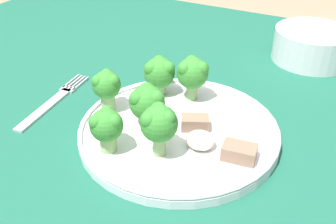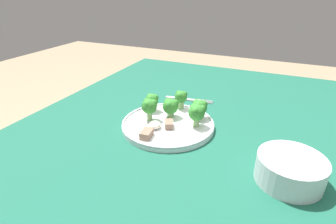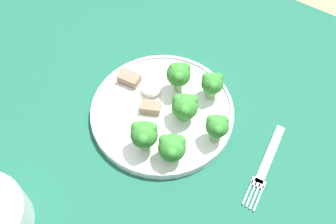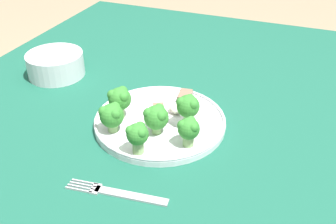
# 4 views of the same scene
# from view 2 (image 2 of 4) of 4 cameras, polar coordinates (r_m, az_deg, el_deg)

# --- Properties ---
(table) EXTENTS (1.38, 0.99, 0.77)m
(table) POSITION_cam_2_polar(r_m,az_deg,el_deg) (0.81, 3.01, -10.29)
(table) COLOR #195642
(table) RESTS_ON ground_plane
(dinner_plate) EXTENTS (0.27, 0.27, 0.02)m
(dinner_plate) POSITION_cam_2_polar(r_m,az_deg,el_deg) (0.78, 0.00, -2.69)
(dinner_plate) COLOR white
(dinner_plate) RESTS_ON table
(fork) EXTENTS (0.04, 0.18, 0.00)m
(fork) POSITION_cam_2_polar(r_m,az_deg,el_deg) (0.96, 4.43, 2.71)
(fork) COLOR #B2B2B7
(fork) RESTS_ON table
(cream_bowl) EXTENTS (0.14, 0.14, 0.06)m
(cream_bowl) POSITION_cam_2_polar(r_m,az_deg,el_deg) (0.63, 25.00, -11.39)
(cream_bowl) COLOR silver
(cream_bowl) RESTS_ON table
(broccoli_floret_near_rim_left) EXTENTS (0.05, 0.05, 0.06)m
(broccoli_floret_near_rim_left) POSITION_cam_2_polar(r_m,az_deg,el_deg) (0.80, 0.55, 1.30)
(broccoli_floret_near_rim_left) COLOR #7FA866
(broccoli_floret_near_rim_left) RESTS_ON dinner_plate
(broccoli_floret_center_left) EXTENTS (0.05, 0.05, 0.07)m
(broccoli_floret_center_left) POSITION_cam_2_polar(r_m,az_deg,el_deg) (0.75, 6.26, -0.09)
(broccoli_floret_center_left) COLOR #7FA866
(broccoli_floret_center_left) RESTS_ON dinner_plate
(broccoli_floret_back_left) EXTENTS (0.04, 0.04, 0.06)m
(broccoli_floret_back_left) POSITION_cam_2_polar(r_m,az_deg,el_deg) (0.84, -3.53, 2.55)
(broccoli_floret_back_left) COLOR #7FA866
(broccoli_floret_back_left) RESTS_ON dinner_plate
(broccoli_floret_front_left) EXTENTS (0.05, 0.05, 0.07)m
(broccoli_floret_front_left) POSITION_cam_2_polar(r_m,az_deg,el_deg) (0.78, -4.10, 1.27)
(broccoli_floret_front_left) COLOR #7FA866
(broccoli_floret_front_left) RESTS_ON dinner_plate
(broccoli_floret_center_back) EXTENTS (0.04, 0.04, 0.06)m
(broccoli_floret_center_back) POSITION_cam_2_polar(r_m,az_deg,el_deg) (0.86, 2.83, 3.22)
(broccoli_floret_center_back) COLOR #7FA866
(broccoli_floret_center_back) RESTS_ON dinner_plate
(broccoli_floret_mid_cluster) EXTENTS (0.05, 0.05, 0.06)m
(broccoli_floret_mid_cluster) POSITION_cam_2_polar(r_m,az_deg,el_deg) (0.80, 6.80, 1.03)
(broccoli_floret_mid_cluster) COLOR #7FA866
(broccoli_floret_mid_cluster) RESTS_ON dinner_plate
(meat_slice_front_slice) EXTENTS (0.04, 0.04, 0.02)m
(meat_slice_front_slice) POSITION_cam_2_polar(r_m,az_deg,el_deg) (0.75, 0.19, -2.68)
(meat_slice_front_slice) COLOR #846651
(meat_slice_front_slice) RESTS_ON dinner_plate
(meat_slice_middle_slice) EXTENTS (0.04, 0.03, 0.02)m
(meat_slice_middle_slice) POSITION_cam_2_polar(r_m,az_deg,el_deg) (0.71, -4.69, -4.77)
(meat_slice_middle_slice) COLOR #846651
(meat_slice_middle_slice) RESTS_ON dinner_plate
(sauce_dollop) EXTENTS (0.04, 0.03, 0.02)m
(sauce_dollop) POSITION_cam_2_polar(r_m,az_deg,el_deg) (0.75, -2.90, -2.86)
(sauce_dollop) COLOR silver
(sauce_dollop) RESTS_ON dinner_plate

